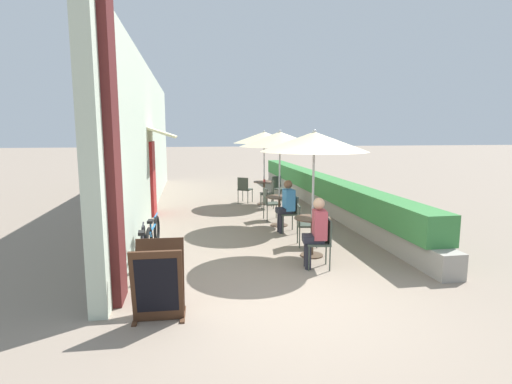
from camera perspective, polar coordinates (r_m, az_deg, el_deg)
name	(u,v)px	position (r m, az deg, el deg)	size (l,w,h in m)	color
ground_plane	(293,306)	(5.73, 5.27, -15.91)	(120.00, 120.00, 0.00)	gray
cafe_facade_wall	(148,141)	(12.42, -15.14, 6.99)	(0.98, 14.93, 4.20)	#B2C1AD
planter_hedge	(317,189)	(13.19, 8.69, 0.49)	(0.60, 13.93, 1.01)	gray
patio_table_near	(312,230)	(7.75, 8.04, -5.36)	(0.69, 0.69, 0.75)	brown
patio_umbrella_near	(314,142)	(7.53, 8.31, 7.11)	(2.02, 2.02, 2.42)	#B7B7BC
cafe_chair_near_left	(304,222)	(8.40, 6.83, -4.24)	(0.46, 0.46, 0.87)	#384238
cafe_chair_near_right	(322,239)	(7.11, 9.48, -6.67)	(0.46, 0.46, 0.87)	#384238
seated_patron_near_right	(316,230)	(7.05, 8.61, -5.35)	(0.45, 0.38, 1.25)	#23232D
patio_table_mid	(279,206)	(10.15, 3.35, -1.97)	(0.69, 0.69, 0.75)	brown
patio_umbrella_mid	(280,139)	(9.98, 3.43, 7.52)	(2.02, 2.02, 2.42)	#B7B7BC
cafe_chair_mid_left	(291,211)	(9.53, 5.00, -2.67)	(0.43, 0.43, 0.87)	#384238
seated_patron_mid_left	(286,204)	(9.47, 4.37, -1.70)	(0.42, 0.36, 1.25)	#23232D
cafe_chair_mid_right	(269,201)	(10.78, 1.89, -1.33)	(0.43, 0.43, 0.87)	#384238
coffee_cup_mid	(284,195)	(10.07, 4.07, -0.42)	(0.07, 0.07, 0.09)	#B73D3D
patio_table_far	(264,189)	(13.17, 1.15, 0.48)	(0.69, 0.69, 0.75)	brown
patio_umbrella_far	(264,138)	(13.04, 1.18, 7.78)	(2.02, 2.02, 2.42)	#B7B7BC
cafe_chair_far_left	(279,187)	(13.65, 3.25, 0.76)	(0.54, 0.54, 0.87)	#384238
cafe_chair_far_right	(244,188)	(13.37, -1.69, 0.61)	(0.55, 0.55, 0.87)	#384238
cafe_chair_far_back	(269,192)	(12.50, 1.91, 0.05)	(0.42, 0.42, 0.87)	#384238
coffee_cup_far	(264,181)	(12.98, 1.21, 1.62)	(0.07, 0.07, 0.09)	#B73D3D
bicycle_leaning	(143,249)	(7.36, -15.87, -7.84)	(0.19, 1.70, 0.72)	black
bicycle_second	(153,236)	(8.26, -14.48, -6.04)	(0.15, 1.69, 0.70)	black
menu_board	(159,281)	(5.37, -13.73, -12.28)	(0.66, 0.65, 0.97)	#422819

